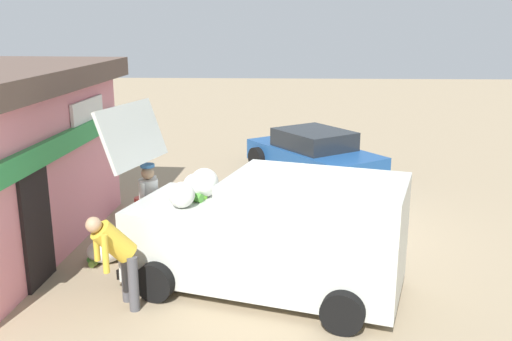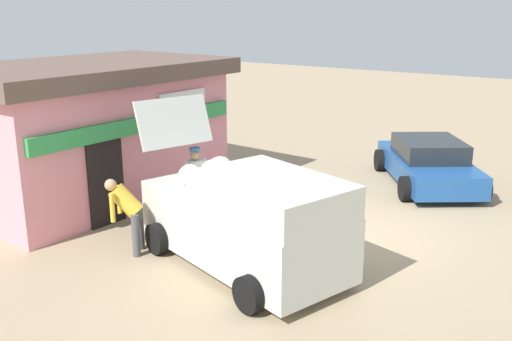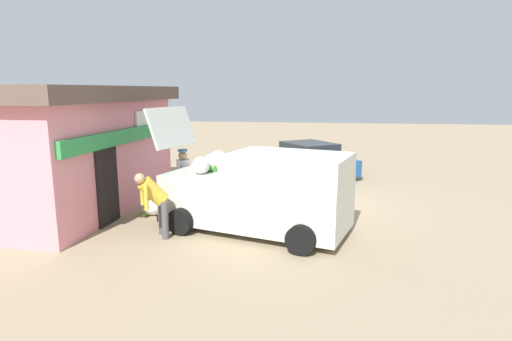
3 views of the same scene
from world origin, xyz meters
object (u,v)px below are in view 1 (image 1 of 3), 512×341
Objects in this scene: customer_bending at (116,252)px; paint_bucket at (141,206)px; unloaded_banana_pile at (106,251)px; vendor_standing at (149,204)px; delivery_van at (273,233)px.

customer_bending is 3.93× the size of paint_bucket.
unloaded_banana_pile is 2.53m from paint_bucket.
unloaded_banana_pile is (-0.30, 0.74, -0.78)m from vendor_standing.
vendor_standing is 1.95m from customer_bending.
vendor_standing is 2.24× the size of unloaded_banana_pile.
vendor_standing reaches higher than unloaded_banana_pile.
paint_bucket is at bearing 9.25° from customer_bending.
delivery_van is 2.85× the size of vendor_standing.
delivery_van is at bearing -139.40° from paint_bucket.
vendor_standing is 2.47m from paint_bucket.
paint_bucket is (2.23, 0.73, -0.79)m from vendor_standing.
customer_bending is (-1.94, 0.05, -0.09)m from vendor_standing.
customer_bending reaches higher than paint_bucket.
vendor_standing is 1.15× the size of customer_bending.
delivery_van is 4.56m from paint_bucket.
customer_bending is at bearing -170.75° from paint_bucket.
customer_bending is (-0.76, 2.24, -0.04)m from delivery_van.
delivery_van is at bearing -71.35° from customer_bending.
delivery_van reaches higher than vendor_standing.
paint_bucket is at bearing -0.38° from unloaded_banana_pile.
delivery_van is at bearing -118.37° from vendor_standing.
customer_bending is at bearing 108.65° from delivery_van.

